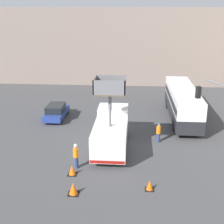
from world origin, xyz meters
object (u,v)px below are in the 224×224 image
city_bus (182,101)px  traffic_light_pole (223,103)px  traffic_cone_near_truck (72,170)px  parked_car_curbside (56,111)px  traffic_cone_mid_road (73,189)px  road_worker_directing (158,133)px  utility_truck (111,130)px  traffic_cone_far_side (150,185)px  road_worker_near_truck (76,156)px

city_bus → traffic_light_pole: traffic_light_pole is taller
traffic_cone_near_truck → parked_car_curbside: bearing=109.0°
traffic_cone_near_truck → traffic_cone_mid_road: size_ratio=0.91×
traffic_light_pole → traffic_cone_near_truck: size_ratio=7.97×
road_worker_directing → traffic_cone_near_truck: road_worker_directing is taller
traffic_light_pole → parked_car_curbside: 16.61m
utility_truck → road_worker_directing: utility_truck is taller
traffic_cone_mid_road → traffic_cone_far_side: size_ratio=1.20×
city_bus → road_worker_directing: (-2.80, -6.21, -1.05)m
city_bus → traffic_cone_mid_road: 16.99m
traffic_cone_far_side → traffic_cone_mid_road: bearing=-170.0°
utility_truck → road_worker_near_truck: 4.26m
road_worker_near_truck → traffic_cone_near_truck: bearing=15.8°
parked_car_curbside → road_worker_near_truck: bearing=-68.9°
utility_truck → road_worker_directing: bearing=21.0°
traffic_light_pole → utility_truck: bearing=-177.0°
road_worker_near_truck → city_bus: bearing=163.2°
utility_truck → traffic_cone_far_side: 6.82m
traffic_cone_far_side → traffic_cone_near_truck: bearing=164.0°
utility_truck → traffic_cone_far_side: bearing=-64.3°
traffic_cone_far_side → traffic_light_pole: bearing=47.9°
utility_truck → traffic_light_pole: size_ratio=1.24×
city_bus → traffic_cone_far_side: 14.37m
traffic_cone_mid_road → utility_truck: bearing=75.1°
utility_truck → road_worker_directing: size_ratio=4.08×
traffic_cone_mid_road → traffic_cone_far_side: traffic_cone_mid_road is taller
road_worker_directing → city_bus: bearing=34.1°
city_bus → traffic_cone_mid_road: (-8.56, -14.59, -1.54)m
utility_truck → traffic_light_pole: utility_truck is taller
city_bus → traffic_light_pole: size_ratio=1.98×
utility_truck → traffic_cone_mid_road: 7.21m
utility_truck → road_worker_directing: (3.93, 1.51, -0.72)m
utility_truck → traffic_cone_near_truck: (-2.36, -4.52, -1.25)m
road_worker_directing → parked_car_curbside: bearing=121.0°
road_worker_directing → traffic_cone_far_side: (-1.03, -7.55, -0.56)m
traffic_cone_mid_road → road_worker_near_truck: bearing=97.4°
traffic_cone_near_truck → traffic_cone_far_side: bearing=-16.0°
traffic_cone_near_truck → parked_car_curbside: (-3.89, 11.32, 0.43)m
traffic_cone_far_side → parked_car_curbside: size_ratio=0.14×
traffic_light_pole → traffic_cone_near_truck: bearing=-155.9°
traffic_light_pole → traffic_cone_near_truck: (-11.13, -4.98, -3.59)m
parked_car_curbside → utility_truck: bearing=-47.4°
parked_car_curbside → traffic_cone_far_side: bearing=-54.5°
traffic_cone_far_side → parked_car_curbside: bearing=125.5°
road_worker_near_truck → utility_truck: bearing=169.3°
traffic_cone_far_side → city_bus: bearing=74.4°
city_bus → traffic_cone_far_side: (-3.83, -13.76, -1.61)m
road_worker_near_truck → traffic_cone_near_truck: size_ratio=2.63×
traffic_cone_near_truck → traffic_cone_far_side: size_ratio=1.10×
utility_truck → city_bus: 10.25m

